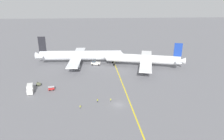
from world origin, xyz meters
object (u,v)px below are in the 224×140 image
Objects in this scene: pushback_tug at (96,63)px; gse_baggage_cart_trailing at (51,88)px; airliner_being_pushed at (143,59)px; gse_gpu_cart_small at (39,84)px; ground_crew_wing_walker_right at (80,107)px; airliner_at_gate_left at (80,55)px; gse_catering_truck_tall at (30,89)px; ground_crew_ramp_agent_by_cones at (98,101)px; ground_crew_marshaller_foreground at (111,100)px.

pushback_tug is 39.13m from gse_baggage_cart_trailing.
airliner_being_pushed is 5.35× the size of pushback_tug.
gse_gpu_cart_small is 1.65× the size of ground_crew_wing_walker_right.
airliner_at_gate_left is 43.49m from gse_catering_truck_tall.
gse_gpu_cart_small is at bearing -133.08° from pushback_tug.
gse_catering_truck_tall reaches higher than pushback_tug.
ground_crew_wing_walker_right reaches higher than ground_crew_ramp_agent_by_cones.
airliner_at_gate_left is at bearing 102.40° from ground_crew_ramp_agent_by_cones.
gse_gpu_cart_small is (-17.20, -31.78, -4.37)m from airliner_at_gate_left.
ground_crew_marshaller_foreground is at bearing -28.08° from gse_gpu_cart_small.
pushback_tug is at bearing 91.76° from ground_crew_ramp_agent_by_cones.
gse_catering_truck_tall is at bearing -167.72° from gse_baggage_cart_trailing.
gse_gpu_cart_small reaches higher than ground_crew_ramp_agent_by_cones.
ground_crew_marshaller_foreground is (26.25, -12.41, 0.03)m from gse_baggage_cart_trailing.
airliner_at_gate_left reaches higher than ground_crew_wing_walker_right.
pushback_tug is 51.02m from ground_crew_wing_walker_right.
gse_gpu_cart_small is at bearing 142.87° from gse_baggage_cart_trailing.
gse_catering_truck_tall reaches higher than ground_crew_ramp_agent_by_cones.
airliner_being_pushed is at bearing 27.48° from gse_catering_truck_tall.
pushback_tug is at bearing 46.92° from gse_gpu_cart_small.
ground_crew_wing_walker_right is at bearing -49.47° from gse_baggage_cart_trailing.
gse_gpu_cart_small reaches higher than ground_crew_wing_walker_right.
gse_baggage_cart_trailing is (-10.08, -37.17, -4.30)m from airliner_at_gate_left.
pushback_tug is at bearing -19.11° from airliner_at_gate_left.
gse_catering_truck_tall is (-1.59, -7.29, 0.96)m from gse_gpu_cart_small.
ground_crew_wing_walker_right is at bearing -32.90° from gse_catering_truck_tall.
airliner_being_pushed is at bearing 56.09° from ground_crew_ramp_agent_by_cones.
gse_gpu_cart_small is at bearing 151.92° from ground_crew_marshaller_foreground.
ground_crew_ramp_agent_by_cones is at bearing -30.36° from gse_baggage_cart_trailing.
gse_catering_truck_tall is at bearing -152.52° from airliner_being_pushed.
airliner_being_pushed is 45.42m from ground_crew_marshaller_foreground.
gse_baggage_cart_trailing is (-19.54, -33.90, -0.35)m from pushback_tug.
ground_crew_ramp_agent_by_cones is (6.54, 4.59, -0.01)m from ground_crew_wing_walker_right.
gse_gpu_cart_small is 0.86× the size of gse_baggage_cart_trailing.
airliner_being_pushed is 48.03m from ground_crew_ramp_agent_by_cones.
airliner_at_gate_left reaches higher than airliner_being_pushed.
gse_catering_truck_tall reaches higher than gse_baggage_cart_trailing.
gse_gpu_cart_small is (-26.66, -28.51, -0.42)m from pushback_tug.
pushback_tug is at bearing 51.72° from gse_catering_truck_tall.
gse_baggage_cart_trailing is 22.19m from ground_crew_wing_walker_right.
airliner_being_pushed is at bearing 61.76° from ground_crew_marshaller_foreground.
airliner_being_pushed is 55.14m from gse_baggage_cart_trailing.
gse_baggage_cart_trailing is at bearing -105.17° from airliner_at_gate_left.
gse_gpu_cart_small is 1.68× the size of ground_crew_ramp_agent_by_cones.
pushback_tug is (9.46, -3.28, -3.95)m from airliner_at_gate_left.
airliner_at_gate_left is at bearing 94.59° from ground_crew_wing_walker_right.
gse_gpu_cart_small is at bearing -158.09° from airliner_being_pushed.
ground_crew_marshaller_foreground is at bearing 20.63° from ground_crew_wing_walker_right.
airliner_at_gate_left is 38.76m from gse_baggage_cart_trailing.
gse_gpu_cart_small is (-54.77, -22.03, -4.37)m from airliner_being_pushed.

